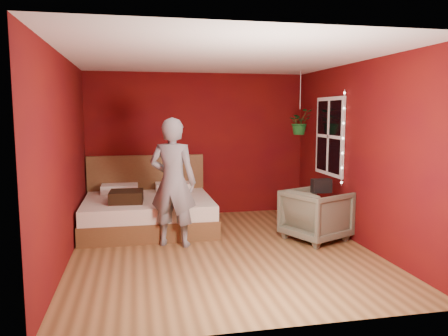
% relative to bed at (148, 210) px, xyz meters
% --- Properties ---
extents(floor, '(4.50, 4.50, 0.00)m').
position_rel_bed_xyz_m(floor, '(0.95, -1.42, -0.29)').
color(floor, olive).
rests_on(floor, ground).
extents(room_walls, '(4.04, 4.54, 2.62)m').
position_rel_bed_xyz_m(room_walls, '(0.95, -1.42, 1.39)').
color(room_walls, '#5E0E09').
rests_on(room_walls, ground).
extents(window, '(0.05, 0.97, 1.27)m').
position_rel_bed_xyz_m(window, '(2.92, -0.52, 1.21)').
color(window, white).
rests_on(window, room_walls).
extents(fairy_lights, '(0.04, 0.04, 1.45)m').
position_rel_bed_xyz_m(fairy_lights, '(2.89, -1.05, 1.21)').
color(fairy_lights, silver).
rests_on(fairy_lights, room_walls).
extents(bed, '(2.05, 1.74, 1.13)m').
position_rel_bed_xyz_m(bed, '(0.00, 0.00, 0.00)').
color(bed, brown).
rests_on(bed, ground).
extents(person, '(0.78, 0.65, 1.82)m').
position_rel_bed_xyz_m(person, '(0.33, -1.05, 0.62)').
color(person, gray).
rests_on(person, ground).
extents(armchair, '(1.09, 1.08, 0.76)m').
position_rel_bed_xyz_m(armchair, '(2.42, -1.20, 0.08)').
color(armchair, '#5F604C').
rests_on(armchair, ground).
extents(handbag, '(0.28, 0.14, 0.20)m').
position_rel_bed_xyz_m(handbag, '(2.39, -1.43, 0.56)').
color(handbag, black).
rests_on(handbag, armchair).
extents(throw_pillow, '(0.53, 0.53, 0.18)m').
position_rel_bed_xyz_m(throw_pillow, '(-0.33, -0.36, 0.31)').
color(throw_pillow, black).
rests_on(throw_pillow, bed).
extents(hanging_plant, '(0.47, 0.43, 1.10)m').
position_rel_bed_xyz_m(hanging_plant, '(2.62, 0.03, 1.43)').
color(hanging_plant, silver).
rests_on(hanging_plant, room_walls).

